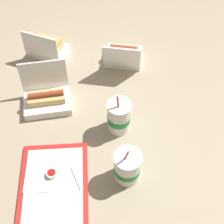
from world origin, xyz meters
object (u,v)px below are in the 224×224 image
(clamshell_hotdog_corner, at_px, (123,55))
(soda_cup_back, at_px, (127,167))
(food_tray, at_px, (54,187))
(clamshell_sandwich_back, at_px, (48,48))
(plastic_fork, at_px, (77,177))
(clamshell_hotdog_front, at_px, (47,98))
(soda_cup_corner, at_px, (119,117))
(ketchup_cup, at_px, (52,174))

(clamshell_hotdog_corner, relative_size, soda_cup_back, 1.12)
(food_tray, distance_m, clamshell_sandwich_back, 0.75)
(plastic_fork, xyz_separation_m, soda_cup_back, (0.02, 0.19, 0.06))
(clamshell_hotdog_corner, bearing_deg, plastic_fork, -25.76)
(clamshell_hotdog_front, height_order, soda_cup_back, soda_cup_back)
(plastic_fork, relative_size, soda_cup_corner, 0.50)
(clamshell_hotdog_front, bearing_deg, soda_cup_corner, 58.49)
(food_tray, relative_size, plastic_fork, 3.58)
(food_tray, bearing_deg, soda_cup_back, 90.59)
(plastic_fork, distance_m, soda_cup_corner, 0.30)
(clamshell_sandwich_back, relative_size, soda_cup_corner, 1.05)
(plastic_fork, bearing_deg, clamshell_hotdog_corner, 139.26)
(ketchup_cup, relative_size, soda_cup_back, 0.19)
(ketchup_cup, height_order, soda_cup_corner, soda_cup_corner)
(food_tray, bearing_deg, plastic_fork, 102.53)
(plastic_fork, xyz_separation_m, clamshell_hotdog_corner, (-0.61, 0.29, 0.03))
(clamshell_hotdog_front, xyz_separation_m, soda_cup_corner, (0.18, 0.30, 0.04))
(food_tray, xyz_separation_m, soda_cup_corner, (-0.23, 0.29, 0.07))
(clamshell_hotdog_front, relative_size, soda_cup_back, 0.98)
(clamshell_hotdog_corner, bearing_deg, food_tray, -31.42)
(food_tray, relative_size, clamshell_hotdog_front, 1.90)
(ketchup_cup, height_order, soda_cup_back, soda_cup_back)
(ketchup_cup, relative_size, clamshell_hotdog_corner, 0.17)
(plastic_fork, distance_m, clamshell_sandwich_back, 0.73)
(clamshell_hotdog_corner, xyz_separation_m, soda_cup_back, (0.63, -0.10, 0.03))
(clamshell_sandwich_back, height_order, clamshell_hotdog_front, clamshell_hotdog_front)
(soda_cup_corner, bearing_deg, plastic_fork, -43.38)
(clamshell_hotdog_front, bearing_deg, plastic_fork, 13.47)
(food_tray, distance_m, ketchup_cup, 0.05)
(ketchup_cup, bearing_deg, soda_cup_corner, 122.42)
(ketchup_cup, height_order, clamshell_hotdog_front, clamshell_hotdog_front)
(food_tray, distance_m, plastic_fork, 0.09)
(food_tray, height_order, plastic_fork, plastic_fork)
(ketchup_cup, relative_size, clamshell_hotdog_front, 0.19)
(ketchup_cup, bearing_deg, clamshell_hotdog_front, -179.78)
(clamshell_hotdog_corner, bearing_deg, soda_cup_corner, -13.23)
(plastic_fork, height_order, soda_cup_corner, soda_cup_corner)
(clamshell_hotdog_corner, bearing_deg, ketchup_cup, -33.54)
(food_tray, distance_m, clamshell_hotdog_front, 0.42)
(soda_cup_corner, bearing_deg, clamshell_hotdog_corner, 166.77)
(plastic_fork, relative_size, soda_cup_back, 0.52)
(clamshell_hotdog_front, xyz_separation_m, soda_cup_back, (0.41, 0.29, 0.03))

